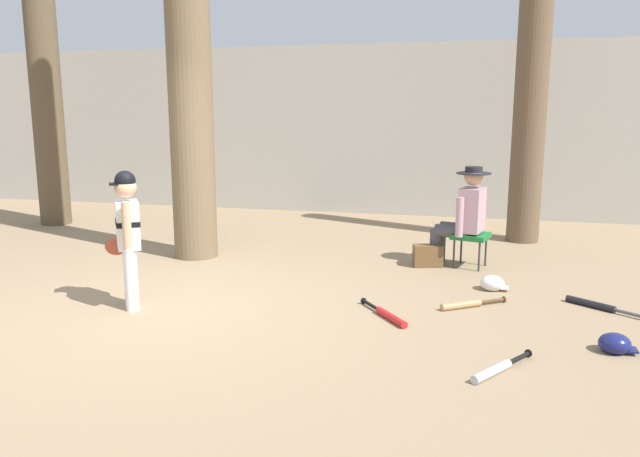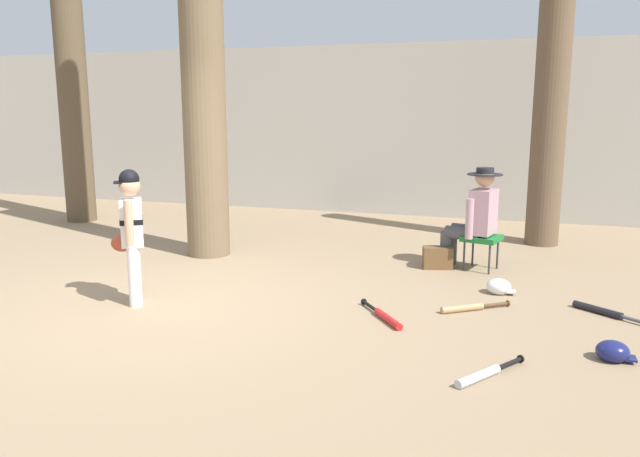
% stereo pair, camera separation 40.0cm
% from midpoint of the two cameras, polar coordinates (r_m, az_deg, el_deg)
% --- Properties ---
extents(ground_plane, '(60.00, 60.00, 0.00)m').
position_cam_midpoint_polar(ground_plane, '(6.00, -16.38, -7.53)').
color(ground_plane, '#937A5B').
extents(concrete_back_wall, '(18.00, 0.36, 2.97)m').
position_cam_midpoint_polar(concrete_back_wall, '(11.40, -0.88, 9.08)').
color(concrete_back_wall, '#ADA89E').
rests_on(concrete_back_wall, ground).
extents(tree_near_player, '(0.81, 0.81, 6.41)m').
position_cam_midpoint_polar(tree_near_player, '(7.98, -13.58, 17.46)').
color(tree_near_player, brown).
rests_on(tree_near_player, ground).
extents(tree_behind_spectator, '(0.71, 0.71, 4.36)m').
position_cam_midpoint_polar(tree_behind_spectator, '(9.07, 17.58, 10.26)').
color(tree_behind_spectator, brown).
rests_on(tree_behind_spectator, ground).
extents(young_ballplayer, '(0.51, 0.51, 1.31)m').
position_cam_midpoint_polar(young_ballplayer, '(6.08, -19.18, -0.19)').
color(young_ballplayer, white).
rests_on(young_ballplayer, ground).
extents(folding_stool, '(0.49, 0.49, 0.41)m').
position_cam_midpoint_polar(folding_stool, '(7.49, 12.24, -0.79)').
color(folding_stool, '#196B2D').
rests_on(folding_stool, ground).
extents(seated_spectator, '(0.68, 0.54, 1.20)m').
position_cam_midpoint_polar(seated_spectator, '(7.47, 11.60, 1.36)').
color(seated_spectator, '#47474C').
rests_on(seated_spectator, ground).
extents(handbag_beside_stool, '(0.38, 0.27, 0.26)m').
position_cam_midpoint_polar(handbag_beside_stool, '(7.48, 8.39, -2.51)').
color(handbag_beside_stool, brown).
rests_on(handbag_beside_stool, ground).
extents(tree_far_left, '(0.78, 0.78, 5.17)m').
position_cam_midpoint_polar(tree_far_left, '(11.01, -24.95, 11.67)').
color(tree_far_left, brown).
rests_on(tree_far_left, ground).
extents(bat_black_composite, '(0.68, 0.51, 0.07)m').
position_cam_midpoint_polar(bat_black_composite, '(6.35, 22.52, -6.58)').
color(bat_black_composite, black).
rests_on(bat_black_composite, ground).
extents(bat_red_barrel, '(0.52, 0.64, 0.07)m').
position_cam_midpoint_polar(bat_red_barrel, '(5.62, 4.22, -7.99)').
color(bat_red_barrel, red).
rests_on(bat_red_barrel, ground).
extents(bat_wood_tan, '(0.62, 0.47, 0.07)m').
position_cam_midpoint_polar(bat_wood_tan, '(6.02, 11.48, -6.89)').
color(bat_wood_tan, tan).
rests_on(bat_wood_tan, ground).
extents(bat_aluminum_silver, '(0.45, 0.64, 0.07)m').
position_cam_midpoint_polar(bat_aluminum_silver, '(4.63, 13.51, -12.54)').
color(bat_aluminum_silver, '#B7BCC6').
rests_on(bat_aluminum_silver, ground).
extents(batting_helmet_white, '(0.29, 0.22, 0.17)m').
position_cam_midpoint_polar(batting_helmet_white, '(6.65, 13.96, -4.94)').
color(batting_helmet_white, silver).
rests_on(batting_helmet_white, ground).
extents(batting_helmet_navy, '(0.29, 0.22, 0.17)m').
position_cam_midpoint_polar(batting_helmet_navy, '(5.29, 23.59, -9.73)').
color(batting_helmet_navy, navy).
rests_on(batting_helmet_navy, ground).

